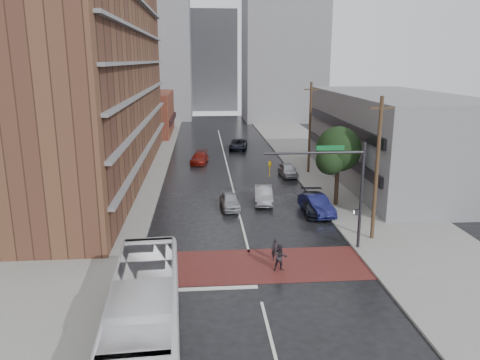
{
  "coord_description": "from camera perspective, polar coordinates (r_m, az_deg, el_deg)",
  "views": [
    {
      "loc": [
        -2.92,
        -25.84,
        12.26
      ],
      "look_at": [
        -0.14,
        8.06,
        3.5
      ],
      "focal_mm": 35.0,
      "sensor_mm": 36.0,
      "label": 1
    }
  ],
  "objects": [
    {
      "name": "utility_pole_far",
      "position": [
        51.7,
        8.51,
        6.36
      ],
      "size": [
        1.6,
        0.26,
        10.0
      ],
      "color": "#473321",
      "rests_on": "ground"
    },
    {
      "name": "car_travel_a",
      "position": [
        39.61,
        -1.23,
        -2.59
      ],
      "size": [
        1.81,
        3.97,
        1.32
      ],
      "primitive_type": "imported",
      "rotation": [
        0.0,
        0.0,
        0.07
      ],
      "color": "#ADAFB5",
      "rests_on": "ground"
    },
    {
      "name": "distant_tower_center",
      "position": [
        120.88,
        -3.41,
        14.29
      ],
      "size": [
        12.0,
        10.0,
        24.0
      ],
      "primitive_type": "cube",
      "color": "slate",
      "rests_on": "ground"
    },
    {
      "name": "pedestrian_b",
      "position": [
        28.29,
        4.96,
        -9.42
      ],
      "size": [
        0.87,
        0.7,
        1.68
      ],
      "primitive_type": "imported",
      "rotation": [
        0.0,
        0.0,
        0.09
      ],
      "color": "black",
      "rests_on": "ground"
    },
    {
      "name": "car_travel_c",
      "position": [
        57.25,
        -4.97,
        2.69
      ],
      "size": [
        2.48,
        4.74,
        1.31
      ],
      "primitive_type": "imported",
      "rotation": [
        0.0,
        0.0,
        -0.15
      ],
      "color": "maroon",
      "rests_on": "ground"
    },
    {
      "name": "car_parked_near",
      "position": [
        38.75,
        9.31,
        -3.0
      ],
      "size": [
        2.33,
        4.87,
        1.54
      ],
      "primitive_type": "imported",
      "rotation": [
        0.0,
        0.0,
        0.15
      ],
      "color": "#16184D",
      "rests_on": "ground"
    },
    {
      "name": "street_tree",
      "position": [
        40.28,
        11.92,
        3.36
      ],
      "size": [
        4.2,
        4.1,
        6.9
      ],
      "color": "#332319",
      "rests_on": "ground"
    },
    {
      "name": "car_parked_far",
      "position": [
        51.0,
        5.85,
        1.25
      ],
      "size": [
        1.83,
        4.13,
        1.38
      ],
      "primitive_type": "imported",
      "rotation": [
        0.0,
        0.0,
        0.05
      ],
      "color": "#B4B5BC",
      "rests_on": "ground"
    },
    {
      "name": "car_parked_mid",
      "position": [
        39.06,
        9.19,
        -2.87
      ],
      "size": [
        2.5,
        5.37,
        1.52
      ],
      "primitive_type": "imported",
      "rotation": [
        0.0,
        0.0,
        -0.07
      ],
      "color": "black",
      "rests_on": "ground"
    },
    {
      "name": "distant_tower_west",
      "position": [
        104.5,
        -11.23,
        16.23
      ],
      "size": [
        18.0,
        16.0,
        32.0
      ],
      "primitive_type": "cube",
      "color": "slate",
      "rests_on": "ground"
    },
    {
      "name": "apartment_block",
      "position": [
        51.09,
        -17.9,
        15.73
      ],
      "size": [
        10.0,
        44.0,
        28.0
      ],
      "primitive_type": "cube",
      "color": "brown",
      "rests_on": "ground"
    },
    {
      "name": "storefront_west",
      "position": [
        80.83,
        -11.22,
        7.95
      ],
      "size": [
        8.0,
        16.0,
        7.0
      ],
      "primitive_type": "cube",
      "color": "brown",
      "rests_on": "ground"
    },
    {
      "name": "ground",
      "position": [
        28.75,
        1.62,
        -10.8
      ],
      "size": [
        160.0,
        160.0,
        0.0
      ],
      "primitive_type": "plane",
      "color": "black",
      "rests_on": "ground"
    },
    {
      "name": "sidewalk_west",
      "position": [
        52.98,
        -13.88,
        0.72
      ],
      "size": [
        9.0,
        90.0,
        0.15
      ],
      "primitive_type": "cube",
      "color": "gray",
      "rests_on": "ground"
    },
    {
      "name": "transit_bus",
      "position": [
        20.95,
        -11.57,
        -16.17
      ],
      "size": [
        3.52,
        12.29,
        3.38
      ],
      "primitive_type": "imported",
      "rotation": [
        0.0,
        0.0,
        0.06
      ],
      "color": "white",
      "rests_on": "ground"
    },
    {
      "name": "crosswalk",
      "position": [
        29.2,
        1.51,
        -10.37
      ],
      "size": [
        14.0,
        5.0,
        0.02
      ],
      "primitive_type": "cube",
      "color": "maroon",
      "rests_on": "ground"
    },
    {
      "name": "car_travel_b",
      "position": [
        41.21,
        2.86,
        -1.83
      ],
      "size": [
        1.92,
        4.53,
        1.45
      ],
      "primitive_type": "imported",
      "rotation": [
        0.0,
        0.0,
        -0.09
      ],
      "color": "#A6A7AE",
      "rests_on": "ground"
    },
    {
      "name": "suv_travel",
      "position": [
        66.0,
        -0.23,
        4.36
      ],
      "size": [
        3.09,
        5.37,
        1.41
      ],
      "primitive_type": "imported",
      "rotation": [
        0.0,
        0.0,
        -0.15
      ],
      "color": "black",
      "rests_on": "ground"
    },
    {
      "name": "distant_tower_east",
      "position": [
        99.46,
        5.37,
        17.69
      ],
      "size": [
        16.0,
        14.0,
        36.0
      ],
      "primitive_type": "cube",
      "color": "slate",
      "rests_on": "ground"
    },
    {
      "name": "signal_mast",
      "position": [
        30.61,
        12.11,
        -0.12
      ],
      "size": [
        6.5,
        0.3,
        7.2
      ],
      "color": "#2D2D33",
      "rests_on": "ground"
    },
    {
      "name": "utility_pole_near",
      "position": [
        32.84,
        16.35,
        1.33
      ],
      "size": [
        1.6,
        0.26,
        10.0
      ],
      "color": "#473321",
      "rests_on": "ground"
    },
    {
      "name": "building_east",
      "position": [
        50.39,
        18.11,
        4.87
      ],
      "size": [
        11.0,
        26.0,
        9.0
      ],
      "primitive_type": "cube",
      "color": "slate",
      "rests_on": "ground"
    },
    {
      "name": "pedestrian_a",
      "position": [
        29.64,
        4.37,
        -8.47
      ],
      "size": [
        0.6,
        0.47,
        1.48
      ],
      "primitive_type": "imported",
      "rotation": [
        0.0,
        0.0,
        -0.23
      ],
      "color": "black",
      "rests_on": "ground"
    },
    {
      "name": "sidewalk_east",
      "position": [
        54.23,
        10.86,
        1.19
      ],
      "size": [
        9.0,
        90.0,
        0.15
      ],
      "primitive_type": "cube",
      "color": "gray",
      "rests_on": "ground"
    }
  ]
}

